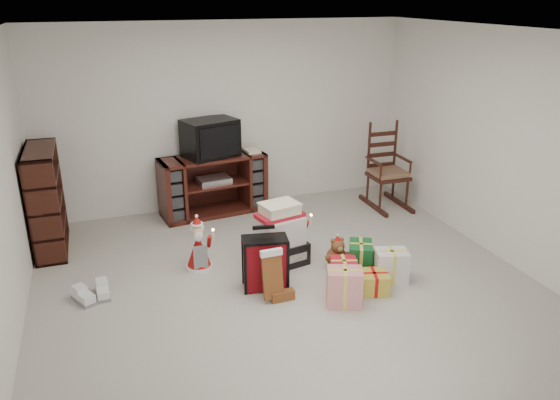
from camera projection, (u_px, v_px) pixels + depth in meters
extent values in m
cube|color=#A7A499|center=(288.00, 287.00, 5.59)|extent=(5.00, 5.00, 0.01)
cube|color=silver|center=(289.00, 32.00, 4.70)|extent=(5.00, 5.00, 0.01)
cube|color=white|center=(225.00, 117.00, 7.35)|extent=(5.00, 0.01, 2.50)
cube|color=white|center=(446.00, 303.00, 2.94)|extent=(5.00, 0.01, 2.50)
cube|color=white|center=(505.00, 147.00, 5.91)|extent=(0.01, 5.00, 2.50)
cube|color=#471914|center=(213.00, 185.00, 7.33)|extent=(1.45, 0.67, 0.80)
cube|color=silver|center=(214.00, 180.00, 7.27)|extent=(0.45, 0.35, 0.08)
cube|color=#38150F|center=(46.00, 200.00, 6.22)|extent=(0.33, 0.99, 1.21)
cube|color=#38150F|center=(388.00, 176.00, 7.55)|extent=(0.49, 0.47, 0.05)
cube|color=brown|center=(388.00, 172.00, 7.53)|extent=(0.45, 0.43, 0.06)
cube|color=#38150F|center=(382.00, 144.00, 7.59)|extent=(0.41, 0.06, 0.75)
cube|color=#38150F|center=(386.00, 204.00, 7.69)|extent=(0.49, 0.81, 0.06)
cube|color=black|center=(280.00, 253.00, 6.03)|extent=(0.63, 0.51, 0.25)
cube|color=silver|center=(280.00, 230.00, 5.93)|extent=(0.53, 0.45, 0.30)
cube|color=#AE1322|center=(280.00, 215.00, 5.86)|extent=(0.55, 0.37, 0.04)
cube|color=#EEE7C3|center=(280.00, 209.00, 5.84)|extent=(0.43, 0.36, 0.10)
cube|color=maroon|center=(265.00, 263.00, 5.47)|extent=(0.46, 0.29, 0.56)
cube|color=black|center=(262.00, 227.00, 5.43)|extent=(0.23, 0.07, 0.03)
ellipsoid|color=brown|center=(336.00, 257.00, 5.97)|extent=(0.23, 0.19, 0.24)
sphere|color=brown|center=(338.00, 246.00, 5.89)|extent=(0.15, 0.15, 0.15)
cone|color=#A21311|center=(295.00, 236.00, 6.25)|extent=(0.29, 0.29, 0.41)
sphere|color=beige|center=(295.00, 215.00, 6.16)|extent=(0.14, 0.14, 0.14)
cone|color=#A21311|center=(295.00, 206.00, 6.12)|extent=(0.12, 0.12, 0.10)
cylinder|color=silver|center=(311.00, 221.00, 6.12)|extent=(0.02, 0.02, 0.12)
cone|color=#A21311|center=(199.00, 251.00, 5.89)|extent=(0.28, 0.28, 0.41)
sphere|color=beige|center=(197.00, 230.00, 5.80)|extent=(0.14, 0.14, 0.14)
cone|color=#A21311|center=(197.00, 221.00, 5.77)|extent=(0.12, 0.12, 0.10)
cylinder|color=silver|center=(213.00, 235.00, 5.76)|extent=(0.02, 0.02, 0.12)
cube|color=white|center=(83.00, 296.00, 5.32)|extent=(0.25, 0.32, 0.11)
cube|color=white|center=(103.00, 292.00, 5.37)|extent=(0.14, 0.30, 0.11)
cube|color=#AE1322|center=(347.00, 274.00, 5.53)|extent=(0.29, 0.29, 0.29)
cube|color=#175E2B|center=(355.00, 259.00, 5.85)|extent=(0.29, 0.29, 0.29)
cube|color=gold|center=(379.00, 277.00, 5.47)|extent=(0.29, 0.29, 0.29)
cube|color=silver|center=(360.00, 294.00, 5.17)|extent=(0.29, 0.29, 0.29)
cube|color=silver|center=(388.00, 264.00, 5.73)|extent=(0.29, 0.29, 0.29)
cube|color=black|center=(210.00, 138.00, 7.11)|extent=(0.78, 0.65, 0.49)
cube|color=black|center=(214.00, 142.00, 6.90)|extent=(0.55, 0.19, 0.39)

